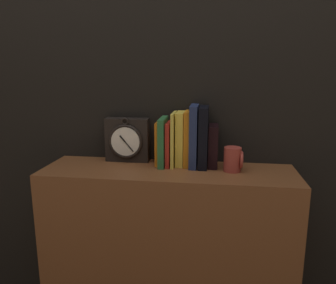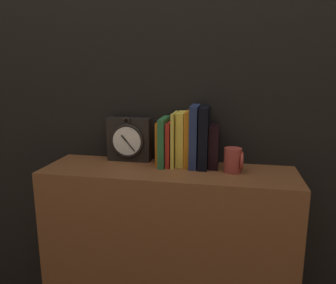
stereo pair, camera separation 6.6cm
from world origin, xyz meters
TOP-DOWN VIEW (x-y plane):
  - wall_back at (0.00, 0.18)m, footprint 6.00×0.05m
  - bookshelf at (0.00, 0.00)m, footprint 1.04×0.30m
  - clock at (-0.20, 0.11)m, footprint 0.19×0.07m
  - book_slot0_orange at (-0.05, 0.08)m, footprint 0.02×0.11m
  - book_slot1_green at (-0.03, 0.07)m, footprint 0.03×0.15m
  - book_slot2_red at (-0.01, 0.07)m, footprint 0.02×0.13m
  - book_slot3_yellow at (0.01, 0.07)m, footprint 0.01×0.13m
  - book_slot4_yellow at (0.04, 0.08)m, footprint 0.03×0.11m
  - book_slot5_orange at (0.07, 0.08)m, footprint 0.02×0.12m
  - book_slot6_navy at (0.10, 0.07)m, footprint 0.03×0.14m
  - book_slot7_black at (0.14, 0.07)m, footprint 0.04×0.14m
  - book_slot8_black at (0.18, 0.08)m, footprint 0.04×0.12m
  - mug at (0.26, 0.02)m, footprint 0.08×0.07m

SIDE VIEW (x-z plane):
  - bookshelf at x=0.00m, z-range 0.00..0.83m
  - mug at x=0.26m, z-range 0.83..0.93m
  - book_slot8_black at x=0.18m, z-range 0.83..1.01m
  - book_slot0_orange at x=-0.05m, z-range 0.83..1.02m
  - book_slot2_red at x=-0.01m, z-range 0.83..1.02m
  - clock at x=-0.20m, z-range 0.83..1.03m
  - book_slot1_green at x=-0.03m, z-range 0.83..1.04m
  - book_slot3_yellow at x=0.01m, z-range 0.83..1.06m
  - book_slot4_yellow at x=0.04m, z-range 0.83..1.06m
  - book_slot5_orange at x=0.07m, z-range 0.83..1.06m
  - book_slot7_black at x=0.14m, z-range 0.83..1.09m
  - book_slot6_navy at x=0.10m, z-range 0.83..1.09m
  - wall_back at x=0.00m, z-range 0.00..2.60m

